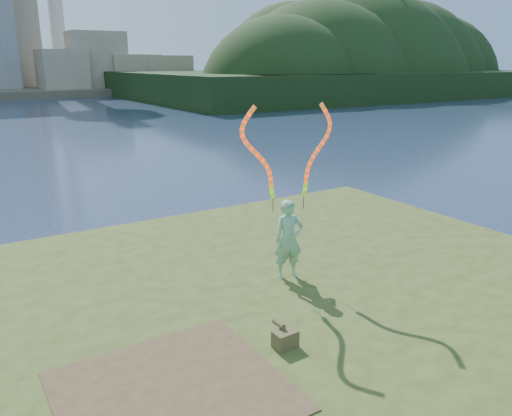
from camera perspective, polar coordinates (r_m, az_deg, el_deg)
ground at (r=11.60m, az=-5.40°, el=-11.87°), size 320.00×320.00×0.00m
grassy_knoll at (r=9.70m, az=0.91°, el=-15.60°), size 20.00×18.00×0.80m
dirt_patch at (r=7.93m, az=-9.55°, el=-19.90°), size 3.20×3.00×0.02m
wooded_hill at (r=94.41m, az=11.05°, el=12.79°), size 78.00×50.00×63.00m
woman_with_ribbons at (r=10.96m, az=3.77°, el=-1.08°), size 2.04×0.69×4.15m
canvas_bag at (r=8.78m, az=3.30°, el=-14.59°), size 0.42×0.47×0.39m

